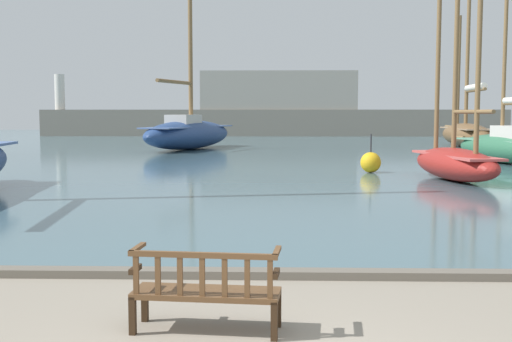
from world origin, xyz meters
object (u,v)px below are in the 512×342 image
object	(u,v)px
sailboat_mid_port	(504,146)
channel_buoy	(371,162)
sailboat_far_port	(466,131)
sailboat_nearest_port	(455,158)
sailboat_outer_starboard	(189,132)
park_bench	(206,289)

from	to	relation	value
sailboat_mid_port	channel_buoy	world-z (taller)	sailboat_mid_port
sailboat_mid_port	sailboat_far_port	distance (m)	15.19
sailboat_mid_port	sailboat_nearest_port	xyz separation A→B (m)	(-4.39, -7.64, -0.05)
sailboat_outer_starboard	park_bench	bearing A→B (deg)	-82.16
sailboat_outer_starboard	channel_buoy	distance (m)	18.53
sailboat_outer_starboard	sailboat_far_port	world-z (taller)	sailboat_outer_starboard
sailboat_far_port	channel_buoy	bearing A→B (deg)	-115.68
park_bench	sailboat_far_port	xyz separation A→B (m)	(14.04, 37.95, 0.69)
sailboat_nearest_port	channel_buoy	bearing A→B (deg)	132.46
sailboat_far_port	channel_buoy	size ratio (longest dim) A/B	7.48
sailboat_far_port	sailboat_nearest_port	world-z (taller)	sailboat_far_port
park_bench	channel_buoy	distance (m)	18.62
park_bench	sailboat_far_port	distance (m)	40.47
park_bench	sailboat_mid_port	distance (m)	25.66
sailboat_far_port	sailboat_nearest_port	size ratio (longest dim) A/B	1.30
sailboat_outer_starboard	sailboat_nearest_port	size ratio (longest dim) A/B	1.66
sailboat_mid_port	sailboat_far_port	bearing A→B (deg)	79.82
channel_buoy	sailboat_nearest_port	bearing A→B (deg)	-47.54
sailboat_mid_port	channel_buoy	size ratio (longest dim) A/B	5.51
sailboat_far_port	sailboat_nearest_port	distance (m)	23.67
park_bench	channel_buoy	bearing A→B (deg)	76.05
park_bench	sailboat_outer_starboard	size ratio (longest dim) A/B	0.12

